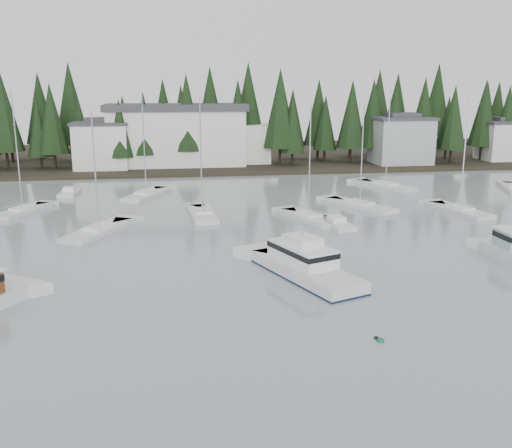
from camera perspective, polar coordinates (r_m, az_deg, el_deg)
The scene contains 20 objects.
ground at distance 27.67m, azimuth 5.85°, elevation -18.15°, with size 260.00×260.00×0.00m, color gray.
far_shore_land at distance 120.77m, azimuth -5.55°, elevation 6.68°, with size 240.00×54.00×1.00m, color black.
conifer_treeline at distance 109.87m, azimuth -5.24°, elevation 6.00°, with size 200.00×22.00×20.00m, color black, non-canonical shape.
house_west at distance 102.90m, azimuth -15.21°, elevation 7.67°, with size 9.54×7.42×8.75m.
house_east_a at distance 109.60m, azimuth 14.31°, elevation 8.20°, with size 10.60×8.48×9.25m.
house_east_b at distance 121.51m, azimuth 23.64°, elevation 7.75°, with size 9.54×7.42×8.25m.
harbor_inn at distance 105.48m, azimuth -6.81°, elevation 8.80°, with size 29.50×11.50×10.90m.
cabin_cruiser_center at distance 44.84m, azimuth 4.89°, elevation -4.34°, with size 7.37×11.84×4.87m.
sailboat_0 at distance 60.09m, azimuth -15.41°, elevation -0.79°, with size 6.94×10.13×12.72m.
sailboat_1 at distance 65.63m, azimuth -5.39°, elevation 0.87°, with size 3.35×9.14×13.94m.
sailboat_2 at distance 63.85m, azimuth 5.26°, elevation 0.50°, with size 5.63×9.36×13.27m.
sailboat_5 at distance 71.38m, azimuth 10.33°, elevation 1.73°, with size 7.15×10.38×12.96m.
sailboat_7 at distance 71.48m, azimuth 19.68°, elevation 1.18°, with size 4.61×9.60×15.02m.
sailboat_9 at distance 86.23m, azimuth 12.81°, elevation 3.66°, with size 6.94×10.51×14.87m.
sailboat_10 at distance 78.64m, azimuth -10.90°, elevation 2.81°, with size 6.54×10.36×13.81m.
sailboat_11 at distance 72.41m, azimuth -22.27°, elevation 1.12°, with size 5.68×8.59×14.61m.
runabout_1 at distance 61.45m, azimuth 8.04°, elevation -0.04°, with size 2.91×6.31×1.42m.
runabout_3 at distance 82.45m, azimuth -18.16°, elevation 2.91°, with size 2.47×5.65×1.42m.
mooring_buoy_green at distance 34.80m, azimuth 12.33°, elevation -11.39°, with size 0.47×0.47×0.47m, color #145933.
mooring_buoy_dark at distance 35.09m, azimuth 11.94°, elevation -11.15°, with size 0.33×0.33×0.33m, color black.
Camera 1 is at (-6.09, -22.73, 14.55)m, focal length 40.00 mm.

